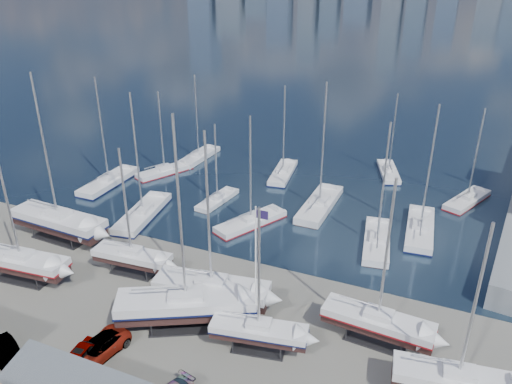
% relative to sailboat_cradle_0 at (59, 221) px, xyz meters
% --- Properties ---
extents(ground, '(1400.00, 1400.00, 0.00)m').
position_rel_sailboat_cradle_0_xyz_m(ground, '(20.49, -5.79, -2.24)').
color(ground, '#605E59').
rests_on(ground, ground).
extents(water, '(1400.00, 600.00, 0.40)m').
position_rel_sailboat_cradle_0_xyz_m(water, '(20.49, 304.21, -2.39)').
color(water, '#1A2B3C').
rests_on(water, ground).
extents(sailboat_cradle_0, '(12.28, 3.99, 19.33)m').
position_rel_sailboat_cradle_0_xyz_m(sailboat_cradle_0, '(0.00, 0.00, 0.00)').
color(sailboat_cradle_0, '#2D2D33').
rests_on(sailboat_cradle_0, ground).
extents(sailboat_cradle_1, '(10.26, 3.75, 16.21)m').
position_rel_sailboat_cradle_0_xyz_m(sailboat_cradle_1, '(2.55, -7.93, -0.16)').
color(sailboat_cradle_1, '#2D2D33').
rests_on(sailboat_cradle_1, ground).
extents(sailboat_cradle_2, '(8.46, 2.90, 13.76)m').
position_rel_sailboat_cradle_0_xyz_m(sailboat_cradle_2, '(12.05, -2.57, -0.28)').
color(sailboat_cradle_2, '#2D2D33').
rests_on(sailboat_cradle_2, ground).
extents(sailboat_cradle_3, '(12.36, 8.73, 19.41)m').
position_rel_sailboat_cradle_0_xyz_m(sailboat_cradle_3, '(21.38, -7.47, 0.00)').
color(sailboat_cradle_3, '#2D2D33').
rests_on(sailboat_cradle_3, ground).
extents(sailboat_cradle_4, '(11.01, 4.54, 17.33)m').
position_rel_sailboat_cradle_0_xyz_m(sailboat_cradle_4, '(22.26, -4.42, -0.10)').
color(sailboat_cradle_4, '#2D2D33').
rests_on(sailboat_cradle_4, ground).
extents(sailboat_cradle_5, '(8.36, 3.67, 13.29)m').
position_rel_sailboat_cradle_0_xyz_m(sailboat_cradle_5, '(28.42, -7.82, -0.31)').
color(sailboat_cradle_5, '#2D2D33').
rests_on(sailboat_cradle_5, ground).
extents(sailboat_cradle_6, '(9.52, 3.31, 15.18)m').
position_rel_sailboat_cradle_0_xyz_m(sailboat_cradle_6, '(37.19, -2.97, -0.22)').
color(sailboat_cradle_6, '#2D2D33').
rests_on(sailboat_cradle_6, ground).
extents(sailboat_cradle_7, '(9.38, 3.74, 14.97)m').
position_rel_sailboat_cradle_0_xyz_m(sailboat_cradle_7, '(43.71, -7.13, -0.22)').
color(sailboat_cradle_7, '#2D2D33').
rests_on(sailboat_cradle_7, ground).
extents(sailboat_moored_0, '(3.21, 11.00, 16.39)m').
position_rel_sailboat_cradle_0_xyz_m(sailboat_moored_0, '(-4.66, 14.63, -1.94)').
color(sailboat_moored_0, black).
rests_on(sailboat_moored_0, water).
extents(sailboat_moored_1, '(6.16, 9.04, 13.25)m').
position_rel_sailboat_cradle_0_xyz_m(sailboat_moored_1, '(0.49, 21.30, -1.94)').
color(sailboat_moored_1, black).
rests_on(sailboat_moored_1, water).
extents(sailboat_moored_2, '(3.08, 9.63, 14.38)m').
position_rel_sailboat_cradle_0_xyz_m(sailboat_moored_2, '(2.23, 28.78, -1.92)').
color(sailboat_moored_2, black).
rests_on(sailboat_moored_2, water).
extents(sailboat_moored_3, '(4.84, 11.54, 16.72)m').
position_rel_sailboat_cradle_0_xyz_m(sailboat_moored_3, '(5.70, 8.19, -1.93)').
color(sailboat_moored_3, black).
rests_on(sailboat_moored_3, water).
extents(sailboat_moored_4, '(3.04, 7.78, 11.43)m').
position_rel_sailboat_cradle_0_xyz_m(sailboat_moored_4, '(12.42, 15.69, -1.92)').
color(sailboat_moored_4, black).
rests_on(sailboat_moored_4, water).
extents(sailboat_moored_5, '(3.98, 9.84, 14.30)m').
position_rel_sailboat_cradle_0_xyz_m(sailboat_moored_5, '(17.31, 27.72, -1.94)').
color(sailboat_moored_5, black).
rests_on(sailboat_moored_5, water).
extents(sailboat_moored_6, '(6.77, 9.88, 14.49)m').
position_rel_sailboat_cradle_0_xyz_m(sailboat_moored_6, '(19.10, 11.64, -1.94)').
color(sailboat_moored_6, black).
rests_on(sailboat_moored_6, water).
extents(sailboat_moored_7, '(3.33, 11.56, 17.41)m').
position_rel_sailboat_cradle_0_xyz_m(sailboat_moored_7, '(25.54, 19.35, -1.92)').
color(sailboat_moored_7, black).
rests_on(sailboat_moored_7, water).
extents(sailboat_moored_8, '(5.00, 9.04, 13.02)m').
position_rel_sailboat_cradle_0_xyz_m(sailboat_moored_8, '(31.85, 34.49, -1.94)').
color(sailboat_moored_8, black).
rests_on(sailboat_moored_8, water).
extents(sailboat_moored_9, '(4.37, 10.40, 15.23)m').
position_rel_sailboat_cradle_0_xyz_m(sailboat_moored_9, '(34.21, 13.04, -1.92)').
color(sailboat_moored_9, black).
rests_on(sailboat_moored_9, water).
extents(sailboat_moored_10, '(3.92, 11.18, 16.41)m').
position_rel_sailboat_cradle_0_xyz_m(sailboat_moored_10, '(38.38, 17.90, -1.94)').
color(sailboat_moored_10, black).
rests_on(sailboat_moored_10, water).
extents(sailboat_moored_11, '(5.93, 9.35, 13.59)m').
position_rel_sailboat_cradle_0_xyz_m(sailboat_moored_11, '(43.23, 28.74, -1.94)').
color(sailboat_moored_11, black).
rests_on(sailboat_moored_11, water).
extents(car_a, '(2.27, 4.62, 1.52)m').
position_rel_sailboat_cradle_0_xyz_m(car_a, '(15.90, -15.18, -1.49)').
color(car_a, gray).
rests_on(car_a, ground).
extents(car_b, '(5.25, 3.61, 1.64)m').
position_rel_sailboat_cradle_0_xyz_m(car_b, '(10.42, -17.18, -1.42)').
color(car_b, gray).
rests_on(car_b, ground).
extents(car_c, '(3.49, 6.00, 1.57)m').
position_rel_sailboat_cradle_0_xyz_m(car_c, '(16.64, -13.77, -1.46)').
color(car_c, gray).
rests_on(car_c, ground).
extents(flagpole, '(1.09, 0.12, 12.37)m').
position_rel_sailboat_cradle_0_xyz_m(flagpole, '(27.48, -6.07, 4.90)').
color(flagpole, white).
rests_on(flagpole, ground).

